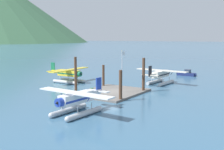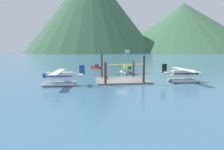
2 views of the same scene
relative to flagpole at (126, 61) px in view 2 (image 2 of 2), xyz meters
The scene contains 14 objects.
ground_plane 4.72m from the flagpole, 105.10° to the left, with size 1200.00×1200.00×0.00m, color #38607F.
dock_platform 4.58m from the flagpole, 105.10° to the left, with size 11.05×8.86×0.30m, color #66605B.
piling_near_left 5.49m from the flagpole, 151.73° to the right, with size 0.46×0.46×4.39m, color #4C3323.
piling_near_right 4.15m from the flagpole, 33.11° to the right, with size 0.47×0.47×5.61m, color #4C3323.
piling_far_left 7.44m from the flagpole, 127.33° to the left, with size 0.41×0.41×5.92m, color #4C3323.
piling_far_right 7.15m from the flagpole, 61.10° to the left, with size 0.42×0.42×4.03m, color #4C3323.
flagpole is the anchor object (origin of this frame).
fuel_drum 6.09m from the flagpole, 137.24° to the left, with size 0.62×0.62×0.88m.
mountain_ridge_west_peak 476.17m from the flagpole, 89.06° to the left, with size 339.33×339.33×218.96m.
mountain_ridge_centre_peak 544.67m from the flagpole, 60.21° to the left, with size 397.75×397.75×139.99m.
seaplane_cream_stbd_aft 12.54m from the flagpole, ahead, with size 7.97×10.47×3.84m.
seaplane_white_port_aft 13.43m from the flagpole, behind, with size 7.98×10.45×3.84m.
seaplane_yellow_bow_right 15.15m from the flagpole, 76.01° to the left, with size 10.44×7.98×3.84m.
boat_red_open_north 31.38m from the flagpole, 97.98° to the left, with size 3.89×4.16×1.50m.
Camera 2 is at (-7.60, -38.68, 6.58)m, focal length 29.46 mm.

